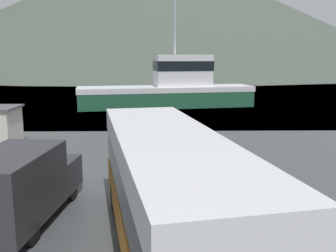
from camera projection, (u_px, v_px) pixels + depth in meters
water_surface at (165, 71)px, 145.38m from camera, size 240.00×240.00×0.00m
hill_backdrop at (153, 8)px, 170.22m from camera, size 218.82×218.82×54.39m
tour_bus at (168, 190)px, 9.84m from camera, size 4.51×10.53×3.41m
delivery_van at (21, 184)px, 12.08m from camera, size 2.65×5.80×2.48m
fishing_boat at (170, 88)px, 40.47m from camera, size 19.29×7.66×11.76m
storage_bin at (294, 214)px, 11.38m from camera, size 1.35×1.43×1.24m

